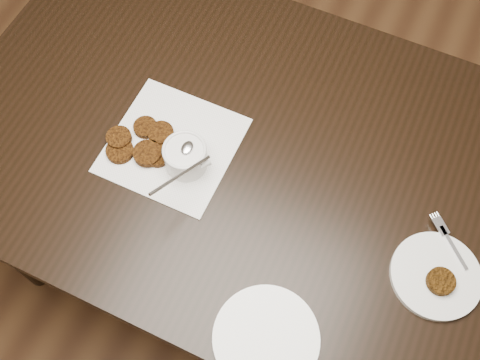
% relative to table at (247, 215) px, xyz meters
% --- Properties ---
extents(floor, '(4.00, 4.00, 0.00)m').
position_rel_table_xyz_m(floor, '(-0.03, -0.18, -0.38)').
color(floor, brown).
rests_on(floor, ground).
extents(table, '(1.34, 0.86, 0.75)m').
position_rel_table_xyz_m(table, '(0.00, 0.00, 0.00)').
color(table, black).
rests_on(table, floor).
extents(napkin, '(0.26, 0.26, 0.00)m').
position_rel_table_xyz_m(napkin, '(-0.15, -0.06, 0.38)').
color(napkin, white).
rests_on(napkin, table).
extents(sauce_ramekin, '(0.14, 0.14, 0.13)m').
position_rel_table_xyz_m(sauce_ramekin, '(-0.10, -0.09, 0.44)').
color(sauce_ramekin, silver).
rests_on(sauce_ramekin, napkin).
extents(patty_cluster, '(0.23, 0.23, 0.02)m').
position_rel_table_xyz_m(patty_cluster, '(-0.21, -0.09, 0.39)').
color(patty_cluster, '#5E320C').
rests_on(patty_cluster, napkin).
extents(plate_with_patty, '(0.25, 0.25, 0.03)m').
position_rel_table_xyz_m(plate_with_patty, '(0.44, -0.10, 0.39)').
color(plate_with_patty, white).
rests_on(plate_with_patty, table).
extents(plate_empty, '(0.20, 0.20, 0.01)m').
position_rel_table_xyz_m(plate_empty, '(0.19, -0.35, 0.38)').
color(plate_empty, white).
rests_on(plate_empty, table).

